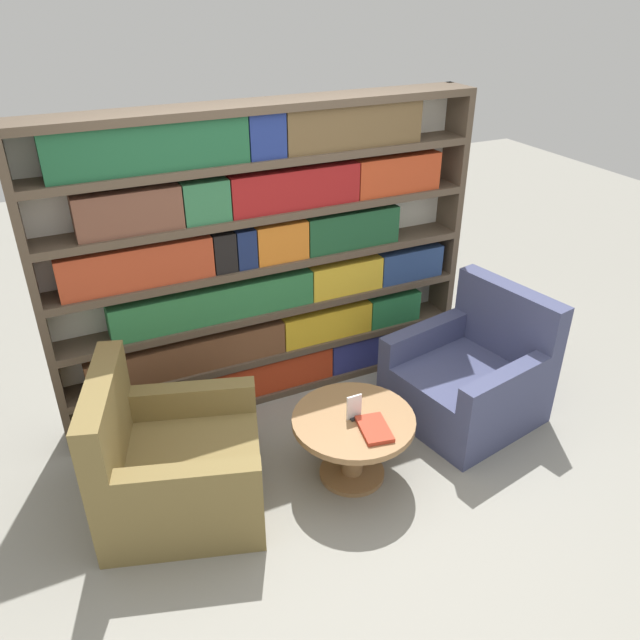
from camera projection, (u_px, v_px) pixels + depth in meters
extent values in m
plane|color=gray|center=(358.00, 508.00, 3.67)|extent=(14.00, 14.00, 0.00)
cube|color=silver|center=(261.00, 255.00, 4.32)|extent=(2.96, 0.05, 2.08)
cube|color=brown|center=(38.00, 304.00, 3.67)|extent=(0.05, 0.30, 2.08)
cube|color=brown|center=(446.00, 228.00, 4.76)|extent=(0.05, 0.30, 2.08)
cube|color=brown|center=(273.00, 385.00, 4.71)|extent=(2.86, 0.30, 0.05)
cube|color=brown|center=(272.00, 349.00, 4.56)|extent=(2.86, 0.30, 0.05)
cube|color=brown|center=(270.00, 307.00, 4.39)|extent=(2.86, 0.30, 0.05)
cube|color=brown|center=(268.00, 262.00, 4.22)|extent=(2.86, 0.30, 0.05)
cube|color=brown|center=(266.00, 213.00, 4.05)|extent=(2.86, 0.30, 0.05)
cube|color=brown|center=(263.00, 159.00, 3.88)|extent=(2.86, 0.30, 0.05)
cube|color=brown|center=(261.00, 106.00, 3.72)|extent=(2.86, 0.30, 0.05)
cube|color=brown|center=(155.00, 400.00, 4.29)|extent=(0.69, 0.20, 0.25)
cube|color=#BE3619|center=(268.00, 371.00, 4.60)|extent=(0.97, 0.20, 0.25)
cube|color=navy|center=(363.00, 347.00, 4.90)|extent=(0.61, 0.20, 0.25)
cube|color=brown|center=(188.00, 353.00, 4.24)|extent=(1.35, 0.20, 0.23)
cube|color=gold|center=(324.00, 321.00, 4.62)|extent=(0.70, 0.20, 0.23)
cube|color=#267540|center=(390.00, 306.00, 4.84)|extent=(0.42, 0.20, 0.23)
cube|color=#2C733F|center=(214.00, 302.00, 4.15)|extent=(1.37, 0.20, 0.24)
cube|color=gold|center=(343.00, 275.00, 4.51)|extent=(0.55, 0.20, 0.24)
cube|color=navy|center=(407.00, 262.00, 4.71)|extent=(0.52, 0.20, 0.24)
cube|color=#B64023|center=(136.00, 264.00, 3.80)|extent=(0.93, 0.20, 0.26)
cube|color=black|center=(222.00, 250.00, 4.00)|extent=(0.14, 0.20, 0.26)
cube|color=navy|center=(243.00, 246.00, 4.06)|extent=(0.13, 0.20, 0.26)
cube|color=orange|center=(279.00, 240.00, 4.15)|extent=(0.36, 0.20, 0.26)
cube|color=#1C4E2C|center=(349.00, 227.00, 4.35)|extent=(0.69, 0.20, 0.26)
cube|color=brown|center=(127.00, 210.00, 3.63)|extent=(0.61, 0.20, 0.26)
cube|color=#307046|center=(204.00, 199.00, 3.80)|extent=(0.29, 0.20, 0.26)
cube|color=maroon|center=(293.00, 187.00, 4.02)|extent=(0.88, 0.20, 0.26)
cube|color=#BD3F1E|center=(394.00, 173.00, 4.31)|extent=(0.63, 0.20, 0.26)
cube|color=#1E5834|center=(147.00, 146.00, 3.52)|extent=(1.15, 0.20, 0.27)
cube|color=navy|center=(263.00, 134.00, 3.78)|extent=(0.23, 0.20, 0.27)
cube|color=brown|center=(351.00, 125.00, 4.01)|extent=(0.96, 0.20, 0.27)
cube|color=olive|center=(185.00, 478.00, 3.61)|extent=(1.09, 1.07, 0.39)
cube|color=olive|center=(106.00, 422.00, 3.34)|extent=(0.39, 0.85, 0.51)
cube|color=olive|center=(189.00, 484.00, 3.16)|extent=(0.74, 0.34, 0.19)
cube|color=olive|center=(194.00, 399.00, 3.79)|extent=(0.74, 0.34, 0.19)
cube|color=#42476B|center=(464.00, 391.00, 4.35)|extent=(1.02, 0.99, 0.39)
cube|color=#42476B|center=(508.00, 320.00, 4.32)|extent=(0.29, 0.86, 0.51)
cube|color=#42476B|center=(423.00, 337.00, 4.43)|extent=(0.75, 0.25, 0.19)
cube|color=#42476B|center=(505.00, 385.00, 3.92)|extent=(0.75, 0.25, 0.19)
cylinder|color=olive|center=(353.00, 449.00, 3.81)|extent=(0.13, 0.13, 0.40)
cylinder|color=olive|center=(352.00, 472.00, 3.90)|extent=(0.41, 0.41, 0.03)
cylinder|color=olive|center=(354.00, 421.00, 3.70)|extent=(0.74, 0.74, 0.04)
cube|color=black|center=(354.00, 417.00, 3.69)|extent=(0.06, 0.06, 0.01)
cube|color=white|center=(354.00, 407.00, 3.66)|extent=(0.09, 0.01, 0.16)
cube|color=#B73823|center=(374.00, 429.00, 3.58)|extent=(0.21, 0.28, 0.03)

